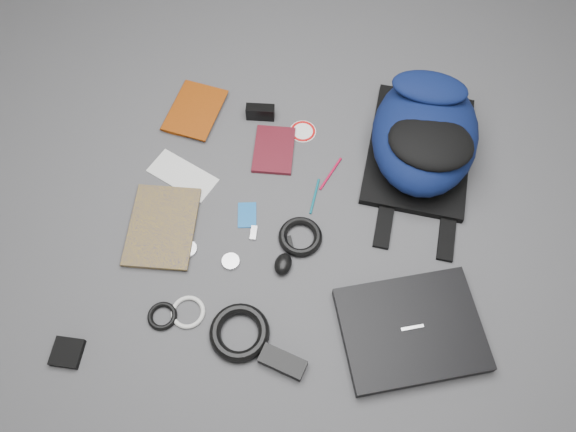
# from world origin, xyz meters

# --- Properties ---
(ground) EXTENTS (4.00, 4.00, 0.00)m
(ground) POSITION_xyz_m (0.00, 0.00, 0.00)
(ground) COLOR #4F4F51
(ground) RESTS_ON ground
(backpack) EXTENTS (0.40, 0.55, 0.22)m
(backpack) POSITION_xyz_m (0.40, 0.31, 0.11)
(backpack) COLOR #071032
(backpack) RESTS_ON ground
(laptop) EXTENTS (0.47, 0.41, 0.04)m
(laptop) POSITION_xyz_m (0.40, -0.31, 0.02)
(laptop) COLOR black
(laptop) RESTS_ON ground
(textbook_red) EXTENTS (0.20, 0.25, 0.02)m
(textbook_red) POSITION_xyz_m (-0.46, 0.38, 0.01)
(textbook_red) COLOR #772D06
(textbook_red) RESTS_ON ground
(comic_book) EXTENTS (0.22, 0.29, 0.02)m
(comic_book) POSITION_xyz_m (-0.48, -0.09, 0.01)
(comic_book) COLOR #BA970D
(comic_book) RESTS_ON ground
(envelope) EXTENTS (0.25, 0.19, 0.00)m
(envelope) POSITION_xyz_m (-0.37, 0.11, 0.00)
(envelope) COLOR silver
(envelope) RESTS_ON ground
(dvd_case) EXTENTS (0.14, 0.19, 0.01)m
(dvd_case) POSITION_xyz_m (-0.08, 0.25, 0.01)
(dvd_case) COLOR #410C14
(dvd_case) RESTS_ON ground
(compact_camera) EXTENTS (0.10, 0.04, 0.05)m
(compact_camera) POSITION_xyz_m (-0.15, 0.38, 0.03)
(compact_camera) COLOR black
(compact_camera) RESTS_ON ground
(sticker_disc) EXTENTS (0.11, 0.11, 0.00)m
(sticker_disc) POSITION_xyz_m (0.00, 0.34, 0.00)
(sticker_disc) COLOR white
(sticker_disc) RESTS_ON ground
(pen_teal) EXTENTS (0.02, 0.13, 0.01)m
(pen_teal) POSITION_xyz_m (0.07, 0.09, 0.00)
(pen_teal) COLOR #0C5D6E
(pen_teal) RESTS_ON ground
(pen_red) EXTENTS (0.06, 0.13, 0.01)m
(pen_red) POSITION_xyz_m (0.12, 0.18, 0.00)
(pen_red) COLOR #B10D34
(pen_red) RESTS_ON ground
(id_badge) EXTENTS (0.07, 0.10, 0.00)m
(id_badge) POSITION_xyz_m (-0.13, -0.01, 0.00)
(id_badge) COLOR #165EA8
(id_badge) RESTS_ON ground
(usb_black) EXTENTS (0.04, 0.06, 0.01)m
(usb_black) POSITION_xyz_m (0.02, -0.09, 0.01)
(usb_black) COLOR black
(usb_black) RESTS_ON ground
(usb_silver) EXTENTS (0.02, 0.05, 0.01)m
(usb_silver) POSITION_xyz_m (-0.10, -0.07, 0.00)
(usb_silver) COLOR #B5B5B7
(usb_silver) RESTS_ON ground
(mouse) EXTENTS (0.06, 0.08, 0.04)m
(mouse) POSITION_xyz_m (0.01, -0.16, 0.02)
(mouse) COLOR black
(mouse) RESTS_ON ground
(headphone_left) EXTENTS (0.07, 0.07, 0.01)m
(headphone_left) POSITION_xyz_m (-0.29, -0.15, 0.01)
(headphone_left) COLOR silver
(headphone_left) RESTS_ON ground
(headphone_right) EXTENTS (0.06, 0.06, 0.01)m
(headphone_right) POSITION_xyz_m (-0.15, -0.17, 0.01)
(headphone_right) COLOR #B9B9BB
(headphone_right) RESTS_ON ground
(cable_coil) EXTENTS (0.18, 0.18, 0.03)m
(cable_coil) POSITION_xyz_m (0.05, -0.06, 0.01)
(cable_coil) COLOR black
(cable_coil) RESTS_ON ground
(power_brick) EXTENTS (0.14, 0.09, 0.03)m
(power_brick) POSITION_xyz_m (0.05, -0.45, 0.02)
(power_brick) COLOR black
(power_brick) RESTS_ON ground
(power_cord_coil) EXTENTS (0.22, 0.22, 0.03)m
(power_cord_coil) POSITION_xyz_m (-0.08, -0.38, 0.02)
(power_cord_coil) COLOR black
(power_cord_coil) RESTS_ON ground
(pouch) EXTENTS (0.08, 0.08, 0.02)m
(pouch) POSITION_xyz_m (-0.55, -0.51, 0.01)
(pouch) COLOR black
(pouch) RESTS_ON ground
(earbud_coil) EXTENTS (0.11, 0.11, 0.02)m
(earbud_coil) POSITION_xyz_m (-0.31, -0.37, 0.01)
(earbud_coil) COLOR black
(earbud_coil) RESTS_ON ground
(white_cable_coil) EXTENTS (0.12, 0.12, 0.01)m
(white_cable_coil) POSITION_xyz_m (-0.24, -0.34, 0.01)
(white_cable_coil) COLOR silver
(white_cable_coil) RESTS_ON ground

